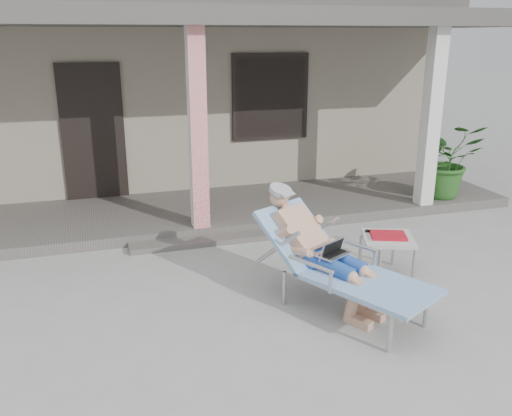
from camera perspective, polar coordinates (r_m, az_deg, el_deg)
name	(u,v)px	position (r m, az deg, el deg)	size (l,w,h in m)	color
ground	(243,307)	(5.61, -1.36, -10.40)	(60.00, 60.00, 0.00)	#9E9E99
house	(156,86)	(11.38, -10.51, 12.55)	(10.40, 5.40, 3.30)	gray
porch_deck	(190,212)	(8.29, -6.98, -0.44)	(10.00, 2.00, 0.15)	#605B56
porch_overhang	(183,24)	(7.82, -7.68, 18.66)	(10.00, 2.30, 2.85)	silver
porch_step	(206,241)	(7.23, -5.33, -3.46)	(2.00, 0.30, 0.07)	#605B56
lounger	(330,235)	(5.39, 7.78, -2.84)	(1.49, 1.96, 1.24)	#B7B7BC
side_table	(388,240)	(6.35, 13.70, -3.33)	(0.71, 0.71, 0.50)	#BBBBB6
potted_palm	(446,160)	(9.17, 19.35, 4.80)	(1.07, 0.93, 1.19)	#26591E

